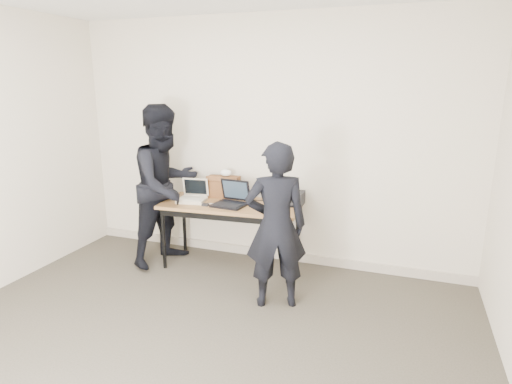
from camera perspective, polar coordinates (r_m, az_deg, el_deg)
The scene contains 13 objects.
room at distance 2.72m, azimuth -13.37°, elevation 0.36°, with size 4.60×4.60×2.80m.
desk at distance 4.64m, azimuth -3.39°, elevation -2.27°, with size 1.54×0.75×0.72m.
laptop_beige at distance 4.77m, azimuth -8.42°, elevation -0.62°, with size 0.33×0.32×0.24m.
laptop_center at distance 4.57m, azimuth -3.31°, elevation -1.01°, with size 0.37×0.36×0.26m.
laptop_right at distance 4.61m, azimuth 3.11°, elevation -0.94°, with size 0.40×0.39×0.22m.
leather_satchel at distance 4.86m, azimuth -4.34°, elevation 0.77°, with size 0.38×0.22×0.25m.
tissue at distance 4.82m, azimuth -4.03°, elevation 2.57°, with size 0.13×0.10×0.08m, color white.
equipment_box at distance 4.58m, azimuth 4.80°, elevation -0.80°, with size 0.25×0.21×0.14m, color black.
power_brick at distance 4.56m, azimuth -6.78°, elevation -1.70°, with size 0.07×0.04×0.03m, color black.
cables at distance 4.64m, azimuth -3.90°, elevation -1.48°, with size 1.00×0.42×0.01m.
person_typist at distance 3.80m, azimuth 2.68°, elevation -4.56°, with size 0.55×0.36×1.51m, color black.
person_observer at distance 4.82m, azimuth -11.91°, elevation 0.84°, with size 0.86×0.67×1.77m, color black.
baseboard at distance 5.07m, azimuth 1.33°, elevation -8.11°, with size 4.50×0.03×0.10m, color #B0A291.
Camera 1 is at (1.45, -2.21, 2.00)m, focal length 30.00 mm.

